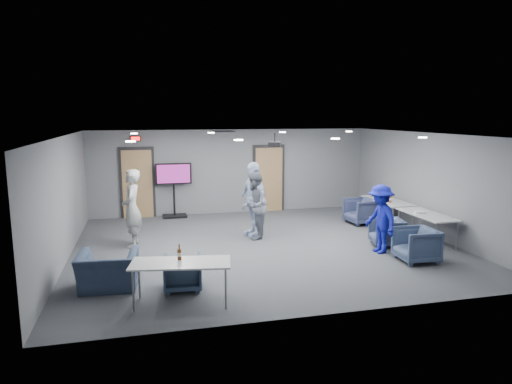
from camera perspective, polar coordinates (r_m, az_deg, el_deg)
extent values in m
plane|color=#35383D|center=(11.23, 1.04, -6.73)|extent=(9.00, 9.00, 0.00)
plane|color=silver|center=(10.78, 1.09, 7.17)|extent=(9.00, 9.00, 0.00)
cube|color=slate|center=(14.78, -2.94, 2.58)|extent=(9.00, 0.02, 2.70)
cube|color=slate|center=(7.21, 9.31, -5.05)|extent=(9.00, 0.02, 2.70)
cube|color=slate|center=(10.70, -22.91, -0.89)|extent=(0.02, 8.00, 2.70)
cube|color=slate|center=(12.83, 20.88, 0.88)|extent=(0.02, 8.00, 2.70)
cube|color=black|center=(14.53, -14.60, 1.08)|extent=(1.06, 0.06, 2.24)
cube|color=#9D7E4C|center=(14.49, -14.60, 0.94)|extent=(0.90, 0.05, 2.10)
cylinder|color=gray|center=(14.45, -13.20, 0.77)|extent=(0.04, 0.10, 0.04)
cube|color=black|center=(15.06, 1.58, 1.69)|extent=(1.06, 0.06, 2.24)
cube|color=#9D7E4C|center=(15.03, 1.62, 1.55)|extent=(0.90, 0.05, 2.10)
cylinder|color=gray|center=(15.08, 2.95, 1.38)|extent=(0.04, 0.10, 0.04)
cube|color=black|center=(14.36, -14.83, 6.48)|extent=(0.32, 0.06, 0.16)
cube|color=#FF0C0C|center=(14.33, -14.84, 6.47)|extent=(0.26, 0.02, 0.11)
cube|color=black|center=(13.41, -4.12, 7.57)|extent=(0.60, 0.60, 0.03)
cylinder|color=white|center=(8.62, -15.41, 6.11)|extent=(0.18, 0.18, 0.02)
cylinder|color=white|center=(12.22, -15.02, 7.07)|extent=(0.18, 0.18, 0.02)
cylinder|color=white|center=(8.80, -2.20, 6.51)|extent=(0.18, 0.18, 0.02)
cylinder|color=white|center=(12.34, -5.62, 7.37)|extent=(0.18, 0.18, 0.02)
cylinder|color=white|center=(9.41, 9.89, 6.58)|extent=(0.18, 0.18, 0.02)
cylinder|color=white|center=(12.79, 3.36, 7.48)|extent=(0.18, 0.18, 0.02)
cylinder|color=white|center=(10.38, 20.12, 6.41)|extent=(0.18, 0.18, 0.02)
cylinder|color=white|center=(13.51, 11.55, 7.42)|extent=(0.18, 0.18, 0.02)
imported|color=gray|center=(11.37, -15.25, -1.97)|extent=(0.51, 0.72, 1.88)
imported|color=slate|center=(11.67, -0.23, -1.71)|extent=(0.89, 1.01, 1.73)
imported|color=silver|center=(11.90, -0.32, -0.92)|extent=(0.77, 1.24, 1.96)
imported|color=navy|center=(10.89, 15.28, -3.27)|extent=(0.66, 1.07, 1.59)
imported|color=#343C5A|center=(13.72, 13.00, -2.34)|extent=(0.91, 0.89, 0.75)
imported|color=#333E59|center=(11.60, 16.01, -4.84)|extent=(0.88, 0.87, 0.68)
imported|color=#3B4A67|center=(10.56, 19.39, -6.25)|extent=(0.86, 0.83, 0.74)
imported|color=#34445B|center=(8.56, -9.16, -9.94)|extent=(0.72, 0.74, 0.63)
imported|color=#334058|center=(8.90, -17.99, -9.34)|extent=(1.13, 1.00, 0.69)
cube|color=#A6A8AB|center=(13.68, 16.11, -1.06)|extent=(0.77, 1.85, 0.03)
cylinder|color=gray|center=(14.33, 13.31, -1.95)|extent=(0.04, 0.04, 0.70)
cylinder|color=gray|center=(12.88, 16.72, -3.39)|extent=(0.04, 0.04, 0.70)
cylinder|color=gray|center=(14.61, 15.44, -1.81)|extent=(0.04, 0.04, 0.70)
cylinder|color=gray|center=(13.20, 19.01, -3.20)|extent=(0.04, 0.04, 0.70)
cube|color=#A6A8AB|center=(12.10, 20.58, -2.66)|extent=(0.73, 1.75, 0.03)
cylinder|color=gray|center=(12.68, 17.39, -3.63)|extent=(0.04, 0.04, 0.70)
cylinder|color=gray|center=(11.39, 21.54, -5.35)|extent=(0.04, 0.04, 0.70)
cylinder|color=gray|center=(12.98, 19.55, -3.44)|extent=(0.04, 0.04, 0.70)
cylinder|color=gray|center=(11.73, 23.83, -5.08)|extent=(0.04, 0.04, 0.70)
cube|color=#A6A8AB|center=(7.82, -9.40, -8.75)|extent=(1.75, 0.97, 0.03)
cylinder|color=gray|center=(8.15, -3.82, -10.57)|extent=(0.04, 0.04, 0.70)
cylinder|color=gray|center=(8.29, -14.40, -10.52)|extent=(0.04, 0.04, 0.70)
cylinder|color=gray|center=(7.66, -3.80, -11.94)|extent=(0.04, 0.04, 0.70)
cylinder|color=gray|center=(7.80, -15.11, -11.85)|extent=(0.04, 0.04, 0.70)
cylinder|color=#592D0F|center=(7.92, -9.55, -7.69)|extent=(0.07, 0.07, 0.19)
cylinder|color=#592D0F|center=(7.88, -9.58, -6.75)|extent=(0.03, 0.03, 0.08)
cylinder|color=beige|center=(7.92, -9.55, -7.69)|extent=(0.07, 0.07, 0.06)
cylinder|color=#592D0F|center=(13.33, 16.43, -0.83)|extent=(0.07, 0.07, 0.21)
cylinder|color=#592D0F|center=(13.30, 16.46, -0.19)|extent=(0.03, 0.03, 0.09)
cylinder|color=beige|center=(13.33, 16.43, -0.83)|extent=(0.08, 0.08, 0.07)
cube|color=#CD3D33|center=(13.94, 14.92, -0.66)|extent=(0.21, 0.17, 0.04)
cube|color=silver|center=(12.09, 19.79, -2.42)|extent=(0.26, 0.21, 0.05)
cube|color=black|center=(14.52, -10.12, -2.97)|extent=(0.74, 0.53, 0.06)
cylinder|color=black|center=(14.40, -10.20, -0.43)|extent=(0.06, 0.06, 1.26)
cube|color=black|center=(14.30, -10.28, 2.27)|extent=(1.10, 0.07, 0.65)
cube|color=#7C1B6C|center=(14.25, -10.27, 2.25)|extent=(1.00, 0.01, 0.57)
cylinder|color=black|center=(11.96, 2.36, 6.84)|extent=(0.04, 0.04, 0.22)
cube|color=black|center=(11.97, 2.36, 5.98)|extent=(0.39, 0.37, 0.12)
cylinder|color=black|center=(11.84, 2.55, 5.93)|extent=(0.08, 0.06, 0.08)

